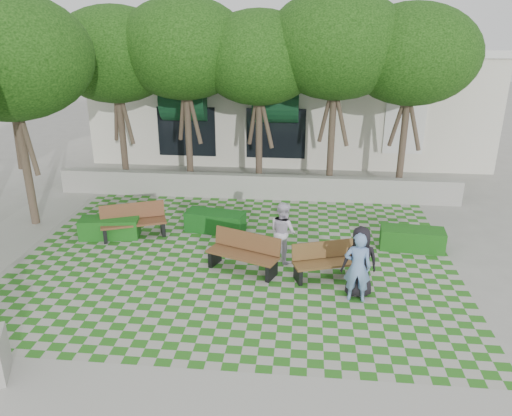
# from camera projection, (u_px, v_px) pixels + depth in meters

# --- Properties ---
(ground) EXTENTS (90.00, 90.00, 0.00)m
(ground) POSITION_uv_depth(u_px,v_px,m) (231.00, 277.00, 13.10)
(ground) COLOR gray
(ground) RESTS_ON ground
(lawn) EXTENTS (12.00, 12.00, 0.00)m
(lawn) POSITION_uv_depth(u_px,v_px,m) (237.00, 260.00, 14.03)
(lawn) COLOR #2B721E
(lawn) RESTS_ON ground
(sidewalk_south) EXTENTS (16.00, 2.00, 0.01)m
(sidewalk_south) POSITION_uv_depth(u_px,v_px,m) (192.00, 407.00, 8.73)
(sidewalk_south) COLOR #9E9B93
(sidewalk_south) RESTS_ON ground
(retaining_wall) EXTENTS (15.00, 0.36, 0.90)m
(retaining_wall) POSITION_uv_depth(u_px,v_px,m) (255.00, 187.00, 18.70)
(retaining_wall) COLOR #9E9B93
(retaining_wall) RESTS_ON ground
(bench_east) EXTENTS (1.88, 1.14, 0.94)m
(bench_east) POSITION_uv_depth(u_px,v_px,m) (327.00, 261.00, 12.97)
(bench_east) COLOR brown
(bench_east) RESTS_ON ground
(bench_mid) EXTENTS (2.05, 1.32, 1.03)m
(bench_mid) POSITION_uv_depth(u_px,v_px,m) (244.00, 253.00, 13.31)
(bench_mid) COLOR brown
(bench_mid) RESTS_ON ground
(bench_west) EXTENTS (2.06, 1.35, 1.03)m
(bench_west) POSITION_uv_depth(u_px,v_px,m) (133.00, 222.00, 15.37)
(bench_west) COLOR brown
(bench_west) RESTS_ON ground
(hedge_east) EXTENTS (1.87, 0.88, 0.63)m
(hedge_east) POSITION_uv_depth(u_px,v_px,m) (412.00, 239.00, 14.60)
(hedge_east) COLOR #174F15
(hedge_east) RESTS_ON ground
(hedge_midleft) EXTENTS (1.95, 1.04, 0.65)m
(hedge_midleft) POSITION_uv_depth(u_px,v_px,m) (215.00, 222.00, 15.82)
(hedge_midleft) COLOR #134817
(hedge_midleft) RESTS_ON ground
(hedge_west) EXTENTS (1.87, 0.96, 0.62)m
(hedge_west) POSITION_uv_depth(u_px,v_px,m) (110.00, 228.00, 15.39)
(hedge_west) COLOR #155116
(hedge_west) RESTS_ON ground
(person_blue) EXTENTS (0.67, 0.47, 1.76)m
(person_blue) POSITION_uv_depth(u_px,v_px,m) (357.00, 267.00, 11.76)
(person_blue) COLOR #7094CD
(person_blue) RESTS_ON ground
(person_dark) EXTENTS (0.94, 0.69, 1.78)m
(person_dark) POSITION_uv_depth(u_px,v_px,m) (360.00, 262.00, 12.00)
(person_dark) COLOR black
(person_dark) RESTS_ON ground
(person_white) EXTENTS (1.03, 1.05, 1.70)m
(person_white) POSITION_uv_depth(u_px,v_px,m) (283.00, 231.00, 13.78)
(person_white) COLOR silver
(person_white) RESTS_ON ground
(tree_row) EXTENTS (17.70, 13.40, 7.41)m
(tree_row) POSITION_uv_depth(u_px,v_px,m) (200.00, 55.00, 16.95)
(tree_row) COLOR #47382B
(tree_row) RESTS_ON ground
(building) EXTENTS (18.00, 8.92, 5.15)m
(building) POSITION_uv_depth(u_px,v_px,m) (290.00, 99.00, 25.19)
(building) COLOR silver
(building) RESTS_ON ground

